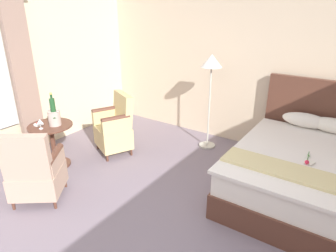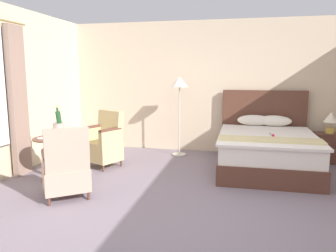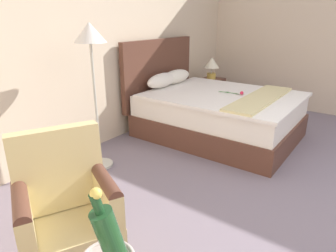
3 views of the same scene
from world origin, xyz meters
name	(u,v)px [view 2 (image 2 of 3)]	position (x,y,z in m)	size (l,w,h in m)	color
ground_plane	(191,213)	(0.00, 0.00, 0.00)	(7.96, 7.96, 0.00)	slate
wall_headboard_side	(215,87)	(0.00, 3.29, 1.37)	(6.28, 0.12, 2.74)	beige
bed	(266,149)	(1.00, 2.14, 0.36)	(1.65, 2.16, 1.33)	brown
nightstand	(329,148)	(2.18, 2.83, 0.28)	(0.53, 0.37, 0.56)	brown
bedside_lamp	(331,120)	(2.18, 2.83, 0.82)	(0.27, 0.27, 0.39)	gold
floor_lamp_brass	(180,90)	(-0.66, 2.73, 1.33)	(0.33, 0.33, 1.60)	beige
side_table_round	(55,156)	(-2.29, 0.81, 0.38)	(0.64, 0.64, 0.67)	brown
champagne_bucket	(59,128)	(-2.22, 0.86, 0.83)	(0.19, 0.19, 0.50)	#BDA99E
wine_glass_near_bucket	(52,129)	(-2.40, 0.94, 0.78)	(0.07, 0.07, 0.15)	white
wine_glass_near_edge	(49,133)	(-2.28, 0.66, 0.78)	(0.08, 0.08, 0.15)	white
snack_plate	(42,138)	(-2.45, 0.73, 0.68)	(0.14, 0.14, 0.03)	white
armchair_by_window	(104,142)	(-1.84, 1.68, 0.44)	(0.74, 0.72, 1.00)	brown
armchair_facing_bed	(66,169)	(-1.71, 0.13, 0.41)	(0.80, 0.80, 0.99)	brown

